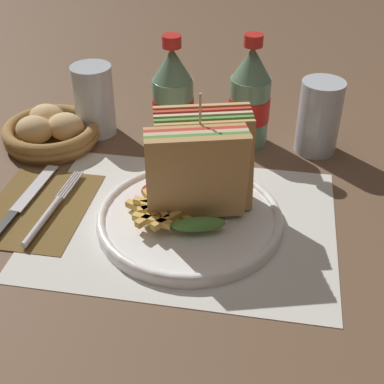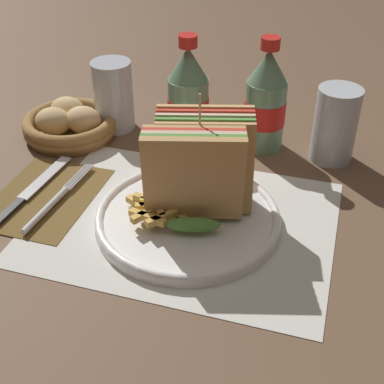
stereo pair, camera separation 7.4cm
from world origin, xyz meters
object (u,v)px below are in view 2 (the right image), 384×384
object	(u,v)px
coke_bottle_near	(188,100)
glass_far	(114,100)
plate_main	(188,218)
glass_near	(334,130)
bread_basket	(70,123)
fork	(53,202)
club_sandwich	(199,168)
knife	(29,192)
coke_bottle_far	(265,102)

from	to	relation	value
coke_bottle_near	glass_far	bearing A→B (deg)	172.89
plate_main	glass_near	xyz separation A→B (m)	(0.17, 0.23, 0.04)
glass_near	glass_far	distance (m)	0.38
glass_far	bread_basket	size ratio (longest dim) A/B	0.75
coke_bottle_near	fork	bearing A→B (deg)	-119.38
club_sandwich	plate_main	bearing A→B (deg)	-121.03
glass_near	fork	bearing A→B (deg)	-145.56
plate_main	knife	xyz separation A→B (m)	(-0.25, -0.01, -0.00)
bread_basket	knife	bearing A→B (deg)	-81.75
fork	knife	distance (m)	0.05
coke_bottle_far	glass_near	distance (m)	0.12
coke_bottle_far	glass_far	bearing A→B (deg)	-178.18
glass_near	coke_bottle_near	bearing A→B (deg)	-175.24
plate_main	coke_bottle_far	world-z (taller)	coke_bottle_far
plate_main	knife	bearing A→B (deg)	-178.79
coke_bottle_near	coke_bottle_far	xyz separation A→B (m)	(0.12, 0.03, 0.00)
plate_main	coke_bottle_near	size ratio (longest dim) A/B	1.35
fork	knife	xyz separation A→B (m)	(-0.05, 0.01, -0.00)
plate_main	glass_near	size ratio (longest dim) A/B	2.08
club_sandwich	glass_far	size ratio (longest dim) A/B	1.39
coke_bottle_near	glass_near	distance (m)	0.24
fork	knife	world-z (taller)	fork
fork	coke_bottle_near	xyz separation A→B (m)	(0.13, 0.23, 0.07)
fork	glass_far	bearing A→B (deg)	96.18
club_sandwich	coke_bottle_far	distance (m)	0.23
glass_near	coke_bottle_far	bearing A→B (deg)	176.78
fork	plate_main	bearing A→B (deg)	9.41
fork	coke_bottle_near	size ratio (longest dim) A/B	0.95
plate_main	knife	world-z (taller)	plate_main
plate_main	club_sandwich	bearing A→B (deg)	58.97
plate_main	fork	xyz separation A→B (m)	(-0.20, -0.02, -0.00)
plate_main	glass_far	bearing A→B (deg)	131.93
knife	bread_basket	xyz separation A→B (m)	(-0.03, 0.19, 0.02)
coke_bottle_far	glass_near	world-z (taller)	coke_bottle_far
coke_bottle_near	knife	bearing A→B (deg)	-129.41
coke_bottle_far	bread_basket	size ratio (longest dim) A/B	1.16
plate_main	club_sandwich	xyz separation A→B (m)	(0.01, 0.02, 0.07)
coke_bottle_near	bread_basket	distance (m)	0.22
fork	coke_bottle_far	bearing A→B (deg)	49.19
plate_main	glass_near	bearing A→B (deg)	53.49
coke_bottle_far	fork	bearing A→B (deg)	-134.44
club_sandwich	coke_bottle_far	world-z (taller)	coke_bottle_far
fork	glass_far	size ratio (longest dim) A/B	1.46
glass_far	knife	bearing A→B (deg)	-98.89
fork	glass_near	world-z (taller)	glass_near
glass_near	glass_far	world-z (taller)	same
plate_main	club_sandwich	world-z (taller)	club_sandwich
glass_far	plate_main	bearing A→B (deg)	-48.07
bread_basket	coke_bottle_far	bearing A→B (deg)	10.28
club_sandwich	fork	size ratio (longest dim) A/B	0.96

